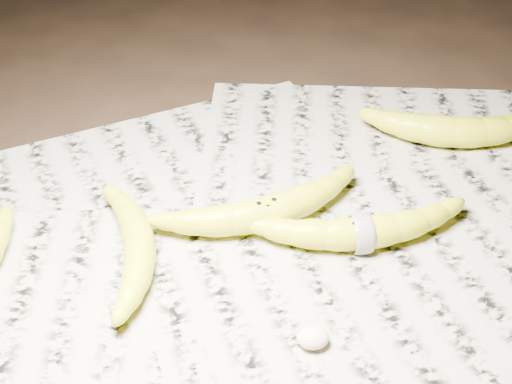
{
  "coord_description": "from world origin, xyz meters",
  "views": [
    {
      "loc": [
        -0.08,
        -0.56,
        0.54
      ],
      "look_at": [
        0.02,
        0.03,
        0.05
      ],
      "focal_mm": 50.0,
      "sensor_mm": 36.0,
      "label": 1
    }
  ],
  "objects": [
    {
      "name": "ground",
      "position": [
        0.0,
        0.0,
        0.0
      ],
      "size": [
        3.0,
        3.0,
        0.0
      ],
      "primitive_type": "plane",
      "color": "black",
      "rests_on": "ground"
    },
    {
      "name": "newspaper_patch",
      "position": [
        0.03,
        -0.03,
        0.0
      ],
      "size": [
        0.9,
        0.7,
        0.01
      ],
      "primitive_type": "cube",
      "color": "#A19C8A",
      "rests_on": "ground"
    },
    {
      "name": "banana_left_b",
      "position": [
        -0.11,
        -0.0,
        0.02
      ],
      "size": [
        0.06,
        0.18,
        0.03
      ],
      "primitive_type": null,
      "rotation": [
        0.0,
        0.0,
        1.6
      ],
      "color": "yellow",
      "rests_on": "newspaper_patch"
    },
    {
      "name": "banana_center",
      "position": [
        0.03,
        0.02,
        0.03
      ],
      "size": [
        0.22,
        0.1,
        0.04
      ],
      "primitive_type": null,
      "rotation": [
        0.0,
        0.0,
        0.21
      ],
      "color": "yellow",
      "rests_on": "newspaper_patch"
    },
    {
      "name": "banana_taped",
      "position": [
        0.12,
        -0.02,
        0.03
      ],
      "size": [
        0.22,
        0.06,
        0.04
      ],
      "primitive_type": null,
      "rotation": [
        0.0,
        0.0,
        -0.03
      ],
      "color": "yellow",
      "rests_on": "newspaper_patch"
    },
    {
      "name": "banana_upper_a",
      "position": [
        0.31,
        0.15,
        0.02
      ],
      "size": [
        0.17,
        0.07,
        0.03
      ],
      "primitive_type": null,
      "rotation": [
        0.0,
        0.0,
        -0.11
      ],
      "color": "yellow",
      "rests_on": "newspaper_patch"
    },
    {
      "name": "banana_upper_b",
      "position": [
        0.29,
        0.14,
        0.03
      ],
      "size": [
        0.21,
        0.11,
        0.04
      ],
      "primitive_type": null,
      "rotation": [
        0.0,
        0.0,
        -0.26
      ],
      "color": "yellow",
      "rests_on": "newspaper_patch"
    },
    {
      "name": "measuring_tape",
      "position": [
        0.12,
        -0.02,
        0.03
      ],
      "size": [
        0.01,
        0.05,
        0.05
      ],
      "primitive_type": "torus",
      "rotation": [
        0.0,
        1.57,
        -0.03
      ],
      "color": "white",
      "rests_on": "newspaper_patch"
    },
    {
      "name": "flesh_chunk_c",
      "position": [
        0.04,
        -0.14,
        0.02
      ],
      "size": [
        0.03,
        0.03,
        0.02
      ],
      "primitive_type": "ellipsoid",
      "color": "beige",
      "rests_on": "newspaper_patch"
    }
  ]
}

